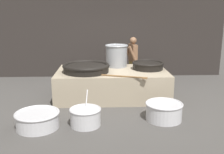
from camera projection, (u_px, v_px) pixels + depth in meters
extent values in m
plane|color=#474442|center=(112.00, 96.00, 7.61)|extent=(60.00, 60.00, 0.00)
cube|color=#2D2826|center=(109.00, 25.00, 9.70)|extent=(8.58, 0.24, 3.80)
cube|color=tan|center=(112.00, 84.00, 7.52)|extent=(3.10, 1.79, 0.78)
cylinder|color=black|center=(86.00, 69.00, 7.20)|extent=(1.24, 1.24, 0.18)
torus|color=black|center=(86.00, 66.00, 7.18)|extent=(1.29, 1.29, 0.10)
cylinder|color=black|center=(148.00, 66.00, 7.56)|extent=(0.86, 0.86, 0.18)
torus|color=black|center=(148.00, 63.00, 7.53)|extent=(0.90, 0.90, 0.07)
cylinder|color=gray|center=(117.00, 56.00, 7.88)|extent=(0.64, 0.64, 0.63)
torus|color=gray|center=(117.00, 46.00, 7.80)|extent=(0.68, 0.68, 0.04)
cylinder|color=brown|center=(122.00, 76.00, 6.66)|extent=(1.24, 0.45, 0.04)
cube|color=brown|center=(145.00, 78.00, 6.50)|extent=(0.15, 0.13, 0.02)
cylinder|color=brown|center=(133.00, 74.00, 8.65)|extent=(0.12, 0.12, 0.79)
cylinder|color=brown|center=(132.00, 73.00, 8.81)|extent=(0.12, 0.12, 0.79)
cube|color=olive|center=(133.00, 69.00, 8.69)|extent=(0.24, 0.28, 0.51)
cube|color=brown|center=(133.00, 53.00, 8.56)|extent=(0.26, 0.50, 0.58)
cylinder|color=brown|center=(133.00, 54.00, 8.32)|extent=(0.33, 0.16, 0.54)
cylinder|color=brown|center=(128.00, 52.00, 8.76)|extent=(0.33, 0.16, 0.54)
sphere|color=brown|center=(133.00, 41.00, 8.46)|extent=(0.22, 0.22, 0.22)
cylinder|color=silver|center=(85.00, 117.00, 5.63)|extent=(0.65, 0.65, 0.37)
torus|color=silver|center=(85.00, 109.00, 5.58)|extent=(0.68, 0.68, 0.03)
cylinder|color=#6B9347|center=(85.00, 114.00, 5.61)|extent=(0.57, 0.57, 0.09)
sphere|color=silver|center=(86.00, 109.00, 5.70)|extent=(0.12, 0.12, 0.12)
cylinder|color=silver|center=(87.00, 99.00, 5.87)|extent=(0.04, 0.44, 0.32)
cylinder|color=silver|center=(164.00, 112.00, 5.93)|extent=(0.80, 0.80, 0.38)
torus|color=silver|center=(164.00, 104.00, 5.88)|extent=(0.84, 0.84, 0.04)
cylinder|color=orange|center=(164.00, 108.00, 5.91)|extent=(0.71, 0.71, 0.10)
cylinder|color=orange|center=(163.00, 106.00, 5.85)|extent=(0.06, 0.06, 0.03)
cylinder|color=orange|center=(161.00, 106.00, 5.88)|extent=(0.04, 0.06, 0.02)
cylinder|color=orange|center=(164.00, 105.00, 5.94)|extent=(0.05, 0.06, 0.04)
cylinder|color=orange|center=(165.00, 104.00, 5.97)|extent=(0.05, 0.04, 0.03)
cylinder|color=orange|center=(158.00, 105.00, 5.90)|extent=(0.04, 0.05, 0.03)
cylinder|color=orange|center=(152.00, 105.00, 5.96)|extent=(0.04, 0.04, 0.03)
cylinder|color=orange|center=(165.00, 102.00, 6.09)|extent=(0.05, 0.03, 0.03)
cylinder|color=orange|center=(154.00, 104.00, 5.96)|extent=(0.06, 0.07, 0.04)
cylinder|color=orange|center=(163.00, 105.00, 5.90)|extent=(0.05, 0.05, 0.04)
cylinder|color=orange|center=(166.00, 104.00, 5.96)|extent=(0.05, 0.06, 0.03)
cylinder|color=orange|center=(152.00, 105.00, 5.89)|extent=(0.07, 0.07, 0.04)
cylinder|color=orange|center=(165.00, 105.00, 5.90)|extent=(0.07, 0.07, 0.04)
cylinder|color=silver|center=(38.00, 120.00, 5.52)|extent=(0.89, 0.89, 0.33)
torus|color=silver|center=(37.00, 113.00, 5.48)|extent=(0.94, 0.94, 0.04)
cylinder|color=tan|center=(37.00, 117.00, 5.51)|extent=(0.79, 0.79, 0.08)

